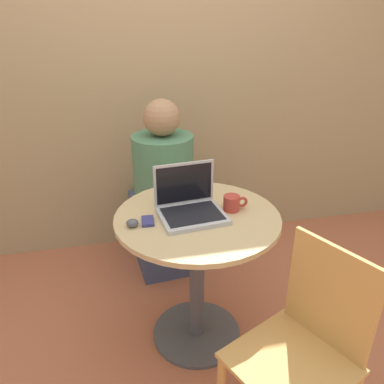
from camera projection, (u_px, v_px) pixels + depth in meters
ground_plane at (197, 333)px, 2.11m from camera, size 12.00×12.00×0.00m
back_wall at (160, 70)px, 2.53m from camera, size 7.00×0.05×2.60m
round_table at (197, 253)px, 1.88m from camera, size 0.80×0.80×0.76m
laptop at (190, 205)px, 1.78m from camera, size 0.33×0.28×0.23m
cell_phone at (148, 221)px, 1.72m from camera, size 0.06×0.09×0.02m
computer_mouse at (132, 223)px, 1.68m from camera, size 0.06×0.05×0.04m
coffee_cup at (232, 203)px, 1.82m from camera, size 0.12×0.08×0.08m
chair_empty at (302, 352)px, 1.43m from camera, size 0.53×0.53×0.89m
person_seated at (162, 203)px, 2.50m from camera, size 0.41×0.60×1.20m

